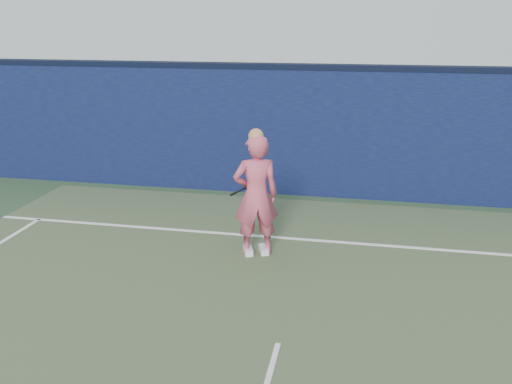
# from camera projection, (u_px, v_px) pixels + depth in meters

# --- Properties ---
(backstop_wall) EXTENTS (24.00, 0.40, 2.50)m
(backstop_wall) POSITION_uv_depth(u_px,v_px,m) (322.00, 134.00, 10.74)
(backstop_wall) COLOR #0D0E3C
(backstop_wall) RESTS_ON ground
(wall_cap) EXTENTS (24.00, 0.42, 0.10)m
(wall_cap) POSITION_uv_depth(u_px,v_px,m) (325.00, 67.00, 10.34)
(wall_cap) COLOR black
(wall_cap) RESTS_ON backstop_wall
(player) EXTENTS (0.79, 0.65, 1.94)m
(player) POSITION_uv_depth(u_px,v_px,m) (256.00, 195.00, 8.02)
(player) COLOR #CE5069
(player) RESTS_ON ground
(racket) EXTENTS (0.39, 0.38, 0.27)m
(racket) POSITION_uv_depth(u_px,v_px,m) (250.00, 186.00, 8.48)
(racket) COLOR black
(racket) RESTS_ON ground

